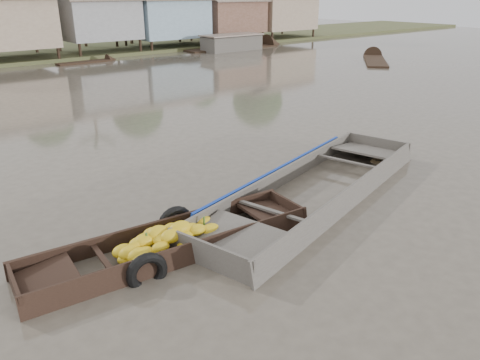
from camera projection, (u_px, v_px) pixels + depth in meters
ground at (263, 230)px, 9.77m from camera, size 120.00×120.00×0.00m
banana_boat at (169, 244)px, 8.90m from camera, size 5.80×1.94×0.81m
viewer_boat at (314, 193)px, 11.38m from camera, size 8.39×4.04×0.65m
distant_boats at (182, 54)px, 34.96m from camera, size 45.43×16.50×1.38m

